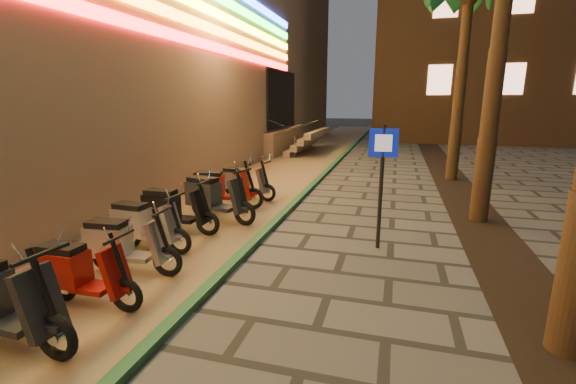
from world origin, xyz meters
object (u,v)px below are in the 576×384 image
(scooter_6, at_px, (78,272))
(scooter_8, at_px, (143,224))
(pedestrian_sign, at_px, (382,170))
(scooter_9, at_px, (172,209))
(scooter_7, at_px, (122,244))
(scooter_11, at_px, (219,188))
(scooter_12, at_px, (243,182))
(scooter_10, at_px, (213,197))

(scooter_6, bearing_deg, scooter_8, 101.99)
(pedestrian_sign, bearing_deg, scooter_8, -168.03)
(scooter_9, bearing_deg, scooter_6, -82.50)
(scooter_7, xyz_separation_m, scooter_9, (-0.32, 1.98, 0.03))
(scooter_6, height_order, scooter_8, scooter_8)
(scooter_11, bearing_deg, pedestrian_sign, -36.21)
(scooter_8, height_order, scooter_12, scooter_8)
(pedestrian_sign, bearing_deg, scooter_10, 163.95)
(scooter_9, height_order, scooter_10, scooter_10)
(scooter_6, height_order, scooter_11, scooter_11)
(pedestrian_sign, relative_size, scooter_9, 1.38)
(scooter_8, relative_size, scooter_11, 0.90)
(scooter_8, bearing_deg, pedestrian_sign, 19.86)
(scooter_9, distance_m, scooter_12, 3.09)
(scooter_6, bearing_deg, scooter_10, 89.97)
(scooter_10, bearing_deg, scooter_7, -79.73)
(scooter_8, xyz_separation_m, scooter_11, (0.15, 2.94, 0.05))
(pedestrian_sign, distance_m, scooter_6, 5.11)
(scooter_7, bearing_deg, scooter_9, 93.86)
(scooter_7, relative_size, scooter_9, 0.96)
(pedestrian_sign, height_order, scooter_7, pedestrian_sign)
(scooter_6, distance_m, scooter_10, 4.01)
(scooter_6, height_order, scooter_10, scooter_10)
(scooter_6, bearing_deg, scooter_11, 93.18)
(pedestrian_sign, distance_m, scooter_8, 4.53)
(scooter_12, bearing_deg, scooter_7, -83.73)
(scooter_11, bearing_deg, scooter_6, -100.78)
(pedestrian_sign, xyz_separation_m, scooter_10, (-3.80, 0.76, -0.94))
(scooter_9, relative_size, scooter_10, 0.91)
(scooter_8, distance_m, scooter_10, 2.08)
(scooter_6, relative_size, scooter_11, 0.86)
(scooter_7, height_order, scooter_12, scooter_12)
(scooter_10, bearing_deg, scooter_6, -77.75)
(pedestrian_sign, height_order, scooter_6, pedestrian_sign)
(scooter_6, xyz_separation_m, scooter_8, (-0.42, 1.98, 0.02))
(scooter_8, bearing_deg, scooter_7, -68.74)
(scooter_7, xyz_separation_m, scooter_8, (-0.31, 0.96, 0.01))
(scooter_6, xyz_separation_m, scooter_10, (0.01, 4.01, 0.09))
(scooter_6, xyz_separation_m, scooter_11, (-0.26, 4.92, 0.07))
(scooter_7, height_order, scooter_11, scooter_11)
(scooter_8, xyz_separation_m, scooter_12, (0.33, 4.08, -0.00))
(pedestrian_sign, xyz_separation_m, scooter_11, (-4.08, 1.68, -0.96))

